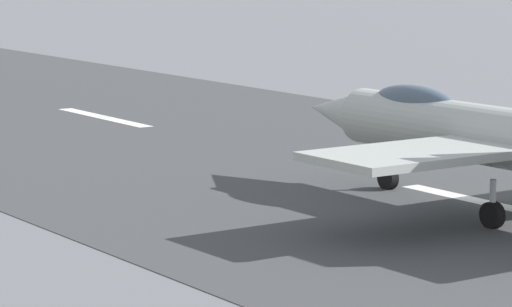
% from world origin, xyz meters
% --- Properties ---
extents(ground_plane, '(400.00, 400.00, 0.00)m').
position_xyz_m(ground_plane, '(0.00, 0.00, 0.00)').
color(ground_plane, slate).
extents(runway_strip, '(240.00, 26.00, 0.02)m').
position_xyz_m(runway_strip, '(-0.02, 0.00, 0.01)').
color(runway_strip, '#3D3E40').
rests_on(runway_strip, ground).
extents(fighter_jet, '(16.25, 13.55, 5.57)m').
position_xyz_m(fighter_jet, '(-1.04, 0.90, 2.38)').
color(fighter_jet, '#A4A9A4').
rests_on(fighter_jet, ground).
extents(crew_person, '(0.36, 0.69, 1.59)m').
position_xyz_m(crew_person, '(11.75, -8.90, 0.79)').
color(crew_person, '#1E2338').
rests_on(crew_person, ground).
extents(marker_cone_far, '(0.44, 0.44, 0.55)m').
position_xyz_m(marker_cone_far, '(20.94, -13.49, 0.28)').
color(marker_cone_far, orange).
rests_on(marker_cone_far, ground).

